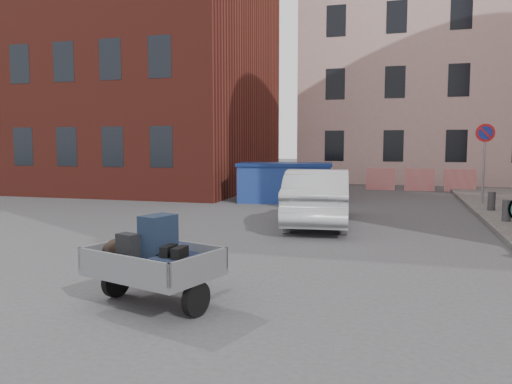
% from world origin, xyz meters
% --- Properties ---
extents(ground, '(120.00, 120.00, 0.00)m').
position_xyz_m(ground, '(0.00, 0.00, 0.00)').
color(ground, '#38383A').
rests_on(ground, ground).
extents(building_brick, '(12.00, 10.00, 14.00)m').
position_xyz_m(building_brick, '(-9.00, 13.00, 7.00)').
color(building_brick, '#591E16').
rests_on(building_brick, ground).
extents(building_pink, '(16.00, 8.00, 14.00)m').
position_xyz_m(building_pink, '(6.00, 22.00, 7.00)').
color(building_pink, '#C7A299').
rests_on(building_pink, ground).
extents(far_building, '(6.00, 6.00, 8.00)m').
position_xyz_m(far_building, '(-20.00, 22.00, 4.00)').
color(far_building, maroon).
rests_on(far_building, ground).
extents(no_parking_sign, '(0.60, 0.09, 2.65)m').
position_xyz_m(no_parking_sign, '(6.00, 9.48, 2.01)').
color(no_parking_sign, gray).
rests_on(no_parking_sign, sidewalk).
extents(barriers, '(4.70, 0.18, 1.00)m').
position_xyz_m(barriers, '(4.20, 15.00, 0.50)').
color(barriers, red).
rests_on(barriers, ground).
extents(trailer, '(1.86, 1.97, 1.20)m').
position_xyz_m(trailer, '(0.24, -2.72, 0.61)').
color(trailer, black).
rests_on(trailer, ground).
extents(dumpster, '(3.59, 2.18, 1.42)m').
position_xyz_m(dumpster, '(-0.68, 9.24, 0.71)').
color(dumpster, navy).
rests_on(dumpster, ground).
extents(silver_car, '(2.03, 4.57, 1.46)m').
position_xyz_m(silver_car, '(1.27, 4.41, 0.73)').
color(silver_car, '#A3A6AB').
rests_on(silver_car, ground).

